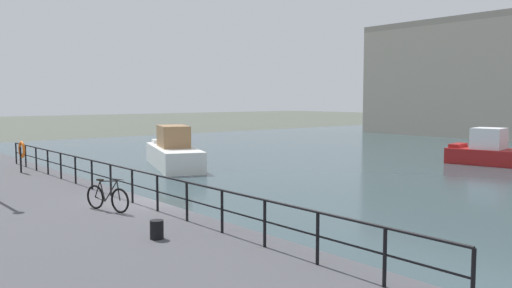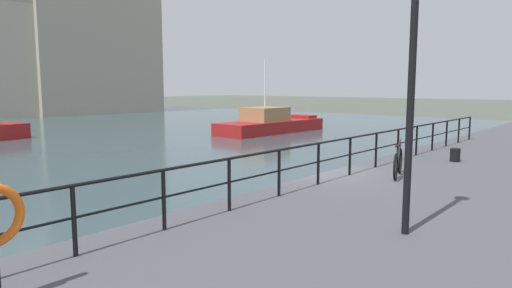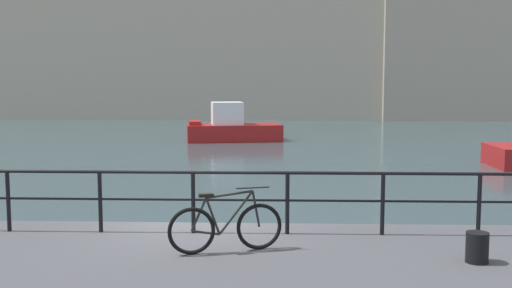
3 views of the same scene
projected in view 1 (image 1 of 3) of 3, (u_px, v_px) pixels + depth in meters
ground_plane at (154, 231)px, 17.17m from camera, size 240.00×240.00×0.00m
moored_blue_motorboat at (493, 152)px, 34.10m from camera, size 6.05×3.51×2.37m
moored_small_launch at (173, 152)px, 32.96m from camera, size 8.34×4.97×2.60m
quay_railing at (121, 177)px, 17.14m from camera, size 24.14×0.07×1.08m
parked_bicycle at (107, 198)px, 15.34m from camera, size 1.71×0.59×0.98m
mooring_bollard at (157, 230)px, 12.31m from camera, size 0.32×0.32×0.44m
life_ring_stand at (22, 151)px, 23.24m from camera, size 0.75×0.16×1.40m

